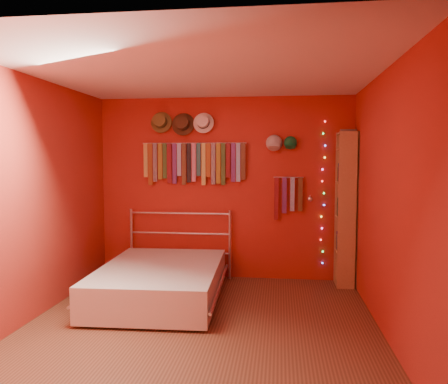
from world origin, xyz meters
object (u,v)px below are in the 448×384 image
at_px(reading_lamp, 310,199).
at_px(bed, 161,281).
at_px(bookshelf, 349,208).
at_px(tie_rack, 194,161).

bearing_deg(reading_lamp, bed, -153.66).
height_order(reading_lamp, bed, reading_lamp).
bearing_deg(bed, bookshelf, 18.97).
height_order(bookshelf, bed, bookshelf).
relative_size(tie_rack, bookshelf, 0.72).
relative_size(tie_rack, reading_lamp, 5.06).
distance_m(bookshelf, bed, 2.56).
distance_m(tie_rack, bookshelf, 2.16).
bearing_deg(bookshelf, bed, -158.83).
distance_m(tie_rack, reading_lamp, 1.65).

